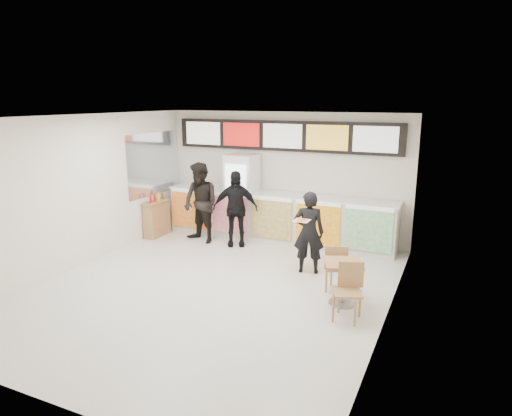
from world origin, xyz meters
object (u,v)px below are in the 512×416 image
Objects in this scene: customer_left at (201,203)px; drinks_fridge at (242,196)px; customer_main at (309,232)px; service_counter at (277,217)px; condiment_ledge at (157,218)px; customer_mid at (235,208)px; cafe_table at (343,275)px.

drinks_fridge is at bearing 69.18° from customer_left.
customer_left is (-2.89, 0.82, 0.13)m from customer_main.
service_counter is 2.11m from customer_main.
drinks_fridge reaches higher than condiment_ledge.
condiment_ledge is at bearing -162.96° from service_counter.
cafe_table is at bearing -58.88° from customer_mid.
customer_left is at bearing 162.99° from customer_mid.
condiment_ledge is (-1.24, -0.03, -0.49)m from customer_left.
drinks_fridge reaches higher than service_counter.
service_counter is 2.95m from condiment_ledge.
customer_mid is 3.65m from cafe_table.
customer_left is 1.22× the size of cafe_table.
customer_left reaches higher than service_counter.
service_counter is at bearing 107.78° from cafe_table.
drinks_fridge is at bearing -51.03° from customer_main.
customer_main is at bearing -10.73° from condiment_ledge.
cafe_table is (0.95, -1.12, -0.30)m from customer_main.
service_counter is 3.46× the size of customer_main.
service_counter is 1.07m from customer_mid.
customer_left is 0.85m from customer_mid.
service_counter is at bearing -0.99° from drinks_fridge.
condiment_ledge is (-4.13, 0.78, -0.36)m from customer_main.
drinks_fridge reaches higher than cafe_table.
customer_mid is at bearing 3.98° from condiment_ledge.
customer_left reaches higher than condiment_ledge.
condiment_ledge is (-2.08, -0.14, -0.42)m from customer_mid.
customer_main is 0.93× the size of customer_mid.
customer_main is (1.31, -1.65, 0.23)m from service_counter.
drinks_fridge is at bearing 117.48° from cafe_table.
condiment_ledge is at bearing -161.95° from customer_left.
customer_main is 1.55× the size of condiment_ledge.
condiment_ledge reaches higher than cafe_table.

